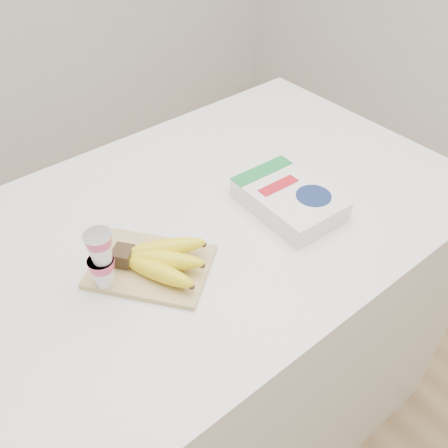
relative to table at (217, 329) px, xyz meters
name	(u,v)px	position (x,y,z in m)	size (l,w,h in m)	color
room	(213,93)	(0.00, 0.00, 0.84)	(4.00, 4.00, 4.00)	tan
table	(217,329)	(0.00, 0.00, 0.00)	(1.37, 0.91, 1.02)	white
cutting_board	(151,266)	(-0.25, -0.08, 0.52)	(0.19, 0.26, 0.01)	#DBC578
bananas	(160,260)	(-0.23, -0.10, 0.55)	(0.21, 0.22, 0.07)	#382816
yogurt_stack	(101,258)	(-0.35, -0.06, 0.60)	(0.06, 0.06, 0.14)	white
cereal_box	(289,199)	(0.15, -0.12, 0.54)	(0.19, 0.27, 0.06)	white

